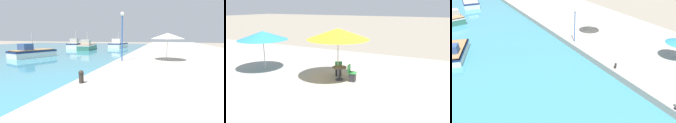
{
  "view_description": "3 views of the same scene",
  "coord_description": "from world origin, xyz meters",
  "views": [
    {
      "loc": [
        4.46,
        6.95,
        3.1
      ],
      "look_at": [
        1.5,
        17.11,
        1.57
      ],
      "focal_mm": 28.0,
      "sensor_mm": 36.0,
      "label": 1
    },
    {
      "loc": [
        -1.73,
        2.54,
        4.78
      ],
      "look_at": [
        8.77,
        7.76,
        1.77
      ],
      "focal_mm": 35.0,
      "sensor_mm": 36.0,
      "label": 2
    },
    {
      "loc": [
        -14.87,
        0.06,
        13.0
      ],
      "look_at": [
        -4.0,
        18.0,
        1.37
      ],
      "focal_mm": 35.0,
      "sensor_mm": 36.0,
      "label": 3
    }
  ],
  "objects": [
    {
      "name": "fishing_boat_near",
      "position": [
        -14.1,
        28.39,
        0.74
      ],
      "size": [
        4.77,
        6.93,
        3.54
      ],
      "rotation": [
        0.0,
        0.0,
        -0.33
      ],
      "color": "silver",
      "rests_on": "water_basin"
    },
    {
      "name": "lamppost",
      "position": [
        0.75,
        23.07,
        3.86
      ],
      "size": [
        0.36,
        0.36,
        4.56
      ],
      "color": "#28519E",
      "rests_on": "quay_promenade"
    },
    {
      "name": "quay_promenade",
      "position": [
        8.0,
        37.0,
        0.38
      ],
      "size": [
        16.0,
        90.0,
        0.77
      ],
      "color": "#A39E93",
      "rests_on": "ground_plane"
    },
    {
      "name": "mooring_bollard",
      "position": [
        0.58,
        14.73,
        1.12
      ],
      "size": [
        0.26,
        0.26,
        0.65
      ],
      "color": "#2D2823",
      "rests_on": "quay_promenade"
    },
    {
      "name": "cafe_umbrella_striped",
      "position": [
        4.86,
        24.77,
        3.13
      ],
      "size": [
        3.16,
        3.16,
        2.64
      ],
      "color": "#B7B7B7",
      "rests_on": "quay_promenade"
    },
    {
      "name": "fishing_boat_mid",
      "position": [
        -12.21,
        43.87,
        0.85
      ],
      "size": [
        3.61,
        7.22,
        4.11
      ],
      "rotation": [
        0.0,
        0.0,
        0.12
      ],
      "color": "#33705B",
      "rests_on": "water_basin"
    },
    {
      "name": "fishing_boat_distant",
      "position": [
        -7.28,
        53.29,
        0.88
      ],
      "size": [
        3.95,
        7.59,
        4.24
      ],
      "rotation": [
        0.0,
        0.0,
        -0.1
      ],
      "color": "silver",
      "rests_on": "water_basin"
    }
  ]
}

